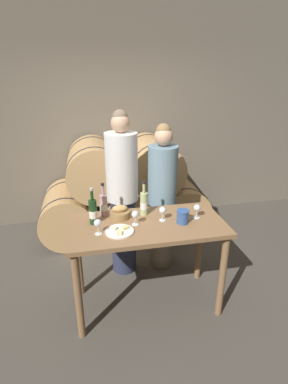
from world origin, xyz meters
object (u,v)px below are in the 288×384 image
(wine_bottle_red, at_px, (93,212))
(wine_glass_far_left, at_px, (98,224))
(wine_bottle_rose, at_px, (104,205))
(wine_glass_center, at_px, (163,211))
(person_right, at_px, (162,198))
(blue_crock, at_px, (183,216))
(wine_bottle_white, at_px, (144,203))
(bread_basket, at_px, (120,213))
(wine_glass_left, at_px, (135,215))
(person_left, at_px, (122,195))
(wine_glass_right, at_px, (197,208))
(tasting_table, at_px, (147,237))
(cheese_plate, at_px, (120,231))

(wine_bottle_red, height_order, wine_glass_far_left, wine_bottle_red)
(wine_bottle_rose, xyz_separation_m, wine_glass_center, (0.51, -0.22, -0.01))
(person_right, height_order, blue_crock, person_right)
(wine_bottle_red, bearing_deg, wine_glass_center, -6.42)
(wine_bottle_white, bearing_deg, bread_basket, -174.33)
(bread_basket, height_order, wine_glass_center, wine_glass_center)
(person_right, xyz_separation_m, wine_glass_left, (-0.41, -0.61, 0.14))
(blue_crock, relative_size, wine_glass_center, 0.92)
(wine_bottle_rose, bearing_deg, wine_bottle_white, -8.81)
(person_right, height_order, wine_bottle_rose, person_right)
(person_left, bearing_deg, wine_bottle_rose, -121.81)
(person_right, relative_size, wine_glass_far_left, 12.31)
(person_right, relative_size, bread_basket, 8.98)
(wine_bottle_white, relative_size, blue_crock, 2.68)
(person_left, distance_m, wine_bottle_red, 0.61)
(blue_crock, distance_m, wine_glass_far_left, 0.75)
(wine_bottle_rose, bearing_deg, wine_bottle_red, -124.98)
(wine_bottle_red, relative_size, wine_glass_right, 2.49)
(person_right, distance_m, wine_bottle_white, 0.53)
(tasting_table, distance_m, wine_glass_left, 0.26)
(person_left, xyz_separation_m, wine_bottle_rose, (-0.22, -0.36, 0.07))
(person_left, xyz_separation_m, wine_glass_left, (0.03, -0.61, 0.06))
(tasting_table, bearing_deg, wine_bottle_red, 168.00)
(tasting_table, xyz_separation_m, wine_glass_left, (-0.11, 0.00, 0.24))
(blue_crock, height_order, cheese_plate, blue_crock)
(tasting_table, height_order, wine_glass_left, wine_glass_left)
(person_right, distance_m, wine_glass_left, 0.74)
(wine_bottle_red, bearing_deg, blue_crock, -10.93)
(tasting_table, distance_m, wine_glass_far_left, 0.51)
(wine_bottle_rose, bearing_deg, bread_basket, -29.74)
(wine_bottle_white, xyz_separation_m, blue_crock, (0.30, -0.24, -0.05))
(person_right, bearing_deg, bread_basket, -139.65)
(wine_bottle_white, height_order, cheese_plate, wine_bottle_white)
(person_left, relative_size, blue_crock, 14.61)
(person_right, xyz_separation_m, wine_bottle_rose, (-0.66, -0.36, 0.15))
(person_right, xyz_separation_m, wine_bottle_red, (-0.77, -0.51, 0.16))
(bread_basket, relative_size, cheese_plate, 0.76)
(wine_glass_far_left, bearing_deg, tasting_table, 12.56)
(tasting_table, height_order, wine_glass_center, wine_glass_center)
(tasting_table, height_order, wine_bottle_red, wine_bottle_red)
(wine_bottle_rose, height_order, bread_basket, wine_bottle_rose)
(tasting_table, height_order, person_right, person_right)
(wine_glass_far_left, bearing_deg, wine_bottle_rose, 77.65)
(person_left, height_order, blue_crock, person_left)
(person_right, xyz_separation_m, wine_glass_right, (0.17, -0.59, 0.14))
(person_right, bearing_deg, wine_glass_center, -104.59)
(person_right, xyz_separation_m, bread_basket, (-0.52, -0.44, 0.09))
(tasting_table, bearing_deg, wine_glass_left, 179.13)
(wine_glass_left, bearing_deg, person_right, 56.17)
(person_right, height_order, wine_glass_left, person_right)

